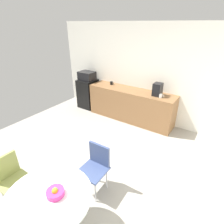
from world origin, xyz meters
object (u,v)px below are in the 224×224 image
at_px(chair_navy, 96,163).
at_px(mug_white, 161,96).
at_px(mini_fridge, 88,93).
at_px(chair_olive, 10,175).
at_px(fruit_bowl, 55,192).
at_px(mug_green, 111,83).
at_px(microwave, 87,76).
at_px(coffee_maker, 158,89).
at_px(round_table, 50,205).

height_order(chair_navy, mug_white, mug_white).
relative_size(mini_fridge, chair_navy, 1.12).
xyz_separation_m(chair_olive, fruit_bowl, (1.00, 0.05, 0.26)).
bearing_deg(chair_navy, mug_green, 119.21).
bearing_deg(microwave, mini_fridge, 0.00).
xyz_separation_m(chair_navy, coffee_maker, (0.02, 2.47, 0.54)).
bearing_deg(mini_fridge, round_table, -55.55).
height_order(round_table, mug_white, mug_white).
bearing_deg(round_table, chair_olive, 179.15).
relative_size(mini_fridge, microwave, 1.93).
xyz_separation_m(round_table, coffee_maker, (-0.01, 3.40, 0.47)).
relative_size(mini_fridge, chair_olive, 1.12).
xyz_separation_m(microwave, round_table, (2.33, -3.40, -0.47)).
xyz_separation_m(fruit_bowl, coffee_maker, (-0.07, 3.34, 0.28)).
bearing_deg(chair_navy, coffee_maker, 89.47).
distance_m(mini_fridge, round_table, 4.13).
distance_m(microwave, mug_white, 2.46).
height_order(microwave, coffee_maker, coffee_maker).
bearing_deg(round_table, mug_green, 112.69).
xyz_separation_m(microwave, mug_green, (0.87, 0.09, -0.11)).
xyz_separation_m(round_table, fruit_bowl, (0.06, 0.06, 0.19)).
distance_m(mug_green, coffee_maker, 1.46).
height_order(mini_fridge, chair_olive, mini_fridge).
distance_m(mini_fridge, coffee_maker, 2.40).
bearing_deg(mug_green, round_table, -67.31).
bearing_deg(microwave, chair_navy, -46.97).
height_order(chair_navy, mug_green, mug_green).
bearing_deg(fruit_bowl, round_table, -134.49).
bearing_deg(mini_fridge, microwave, 0.00).
distance_m(mini_fridge, fruit_bowl, 4.12).
bearing_deg(mug_white, chair_olive, -107.74).
height_order(microwave, chair_navy, microwave).
distance_m(chair_olive, coffee_maker, 3.56).
xyz_separation_m(chair_navy, mug_white, (0.15, 2.38, 0.43)).
distance_m(fruit_bowl, mug_white, 3.26).
height_order(microwave, round_table, microwave).
xyz_separation_m(chair_olive, mug_white, (1.06, 3.30, 0.43)).
bearing_deg(fruit_bowl, mini_fridge, 125.67).
bearing_deg(round_table, mini_fridge, 124.45).
height_order(fruit_bowl, mug_green, mug_green).
height_order(mug_green, coffee_maker, coffee_maker).
bearing_deg(mug_white, chair_navy, -93.64).
xyz_separation_m(mini_fridge, chair_olive, (1.40, -3.39, 0.06)).
height_order(mug_white, coffee_maker, coffee_maker).
distance_m(microwave, mug_green, 0.89).
xyz_separation_m(chair_olive, chair_navy, (0.91, 0.92, 0.00)).
relative_size(round_table, fruit_bowl, 4.93).
height_order(chair_navy, fruit_bowl, fruit_bowl).
bearing_deg(microwave, chair_olive, -67.56).
xyz_separation_m(mini_fridge, mug_green, (0.87, 0.09, 0.48)).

